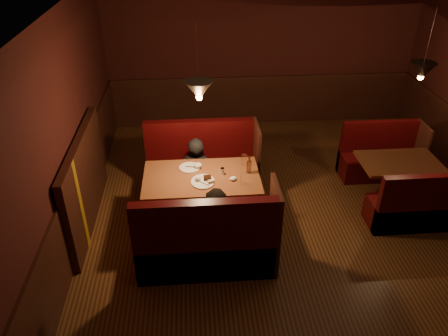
{
  "coord_description": "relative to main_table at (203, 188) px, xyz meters",
  "views": [
    {
      "loc": [
        -1.41,
        -4.78,
        3.95
      ],
      "look_at": [
        -1.02,
        0.13,
        0.95
      ],
      "focal_mm": 35.0,
      "sensor_mm": 36.0,
      "label": 1
    }
  ],
  "objects": [
    {
      "name": "second_bench_near",
      "position": [
        2.98,
        -0.24,
        -0.35
      ],
      "size": [
        1.3,
        0.49,
        0.93
      ],
      "color": "black",
      "rests_on": "ground"
    },
    {
      "name": "diner_a",
      "position": [
        -0.08,
        0.7,
        0.05
      ],
      "size": [
        0.56,
        0.42,
        1.39
      ],
      "primitive_type": "imported",
      "rotation": [
        0.0,
        0.0,
        2.96
      ],
      "color": "black",
      "rests_on": "ground"
    },
    {
      "name": "main_bench_far",
      "position": [
        0.02,
        0.88,
        -0.27
      ],
      "size": [
        1.71,
        0.61,
        1.16
      ],
      "color": "black",
      "rests_on": "ground"
    },
    {
      "name": "main_table",
      "position": [
        0.0,
        0.0,
        0.0
      ],
      "size": [
        1.55,
        0.94,
        1.09
      ],
      "color": "brown",
      "rests_on": "ground"
    },
    {
      "name": "main_bench_near",
      "position": [
        0.02,
        -0.88,
        -0.27
      ],
      "size": [
        1.71,
        0.61,
        1.16
      ],
      "color": "black",
      "rests_on": "ground"
    },
    {
      "name": "room",
      "position": [
        1.02,
        -0.08,
        0.41
      ],
      "size": [
        6.02,
        7.02,
        2.92
      ],
      "color": "#492210",
      "rests_on": "ground"
    },
    {
      "name": "second_bench_far",
      "position": [
        2.98,
        1.16,
        -0.35
      ],
      "size": [
        1.3,
        0.49,
        0.93
      ],
      "color": "black",
      "rests_on": "ground"
    },
    {
      "name": "second_table",
      "position": [
        2.95,
        0.46,
        -0.15
      ],
      "size": [
        1.17,
        0.75,
        0.66
      ],
      "color": "brown",
      "rests_on": "ground"
    },
    {
      "name": "diner_b",
      "position": [
        0.17,
        -0.7,
        0.06
      ],
      "size": [
        0.76,
        0.64,
        1.4
      ],
      "primitive_type": "imported",
      "rotation": [
        0.0,
        0.0,
        0.18
      ],
      "color": "black",
      "rests_on": "ground"
    }
  ]
}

